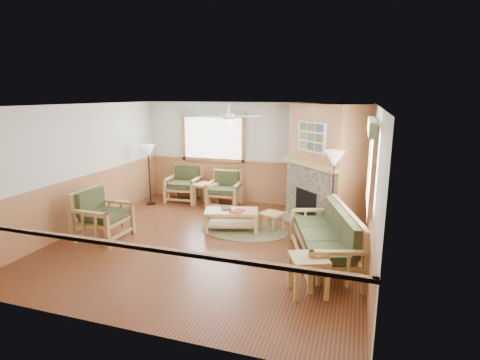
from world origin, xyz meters
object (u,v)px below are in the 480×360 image
(end_table_chairs, at_px, (206,194))
(armchair_back_right, at_px, (224,189))
(armchair_back_left, at_px, (184,184))
(footstool, at_px, (272,221))
(armchair_left, at_px, (103,215))
(floor_lamp_right, at_px, (333,194))
(end_table_sofa, at_px, (308,275))
(sofa, at_px, (323,237))
(coffee_table, at_px, (232,220))
(floor_lamp_left, at_px, (149,175))

(end_table_chairs, bearing_deg, armchair_back_right, 6.23)
(armchair_back_left, distance_m, footstool, 3.19)
(armchair_left, distance_m, floor_lamp_right, 4.69)
(end_table_chairs, relative_size, end_table_sofa, 1.00)
(end_table_chairs, bearing_deg, armchair_left, -110.54)
(end_table_sofa, bearing_deg, armchair_back_right, 125.49)
(armchair_back_left, bearing_deg, end_table_chairs, -18.97)
(sofa, bearing_deg, coffee_table, -134.80)
(floor_lamp_left, bearing_deg, armchair_left, -80.82)
(sofa, bearing_deg, armchair_back_left, -142.52)
(end_table_sofa, height_order, footstool, end_table_sofa)
(footstool, bearing_deg, floor_lamp_right, -4.47)
(armchair_back_right, bearing_deg, coffee_table, -69.39)
(end_table_sofa, distance_m, floor_lamp_right, 2.51)
(coffee_table, height_order, end_table_chairs, end_table_chairs)
(sofa, bearing_deg, footstool, -156.41)
(coffee_table, xyz_separation_m, end_table_sofa, (1.95, -2.16, 0.07))
(armchair_back_right, height_order, armchair_left, armchair_left)
(end_table_chairs, height_order, end_table_sofa, end_table_sofa)
(armchair_back_left, relative_size, armchair_back_right, 1.04)
(end_table_chairs, height_order, footstool, end_table_chairs)
(armchair_left, height_order, floor_lamp_right, floor_lamp_right)
(armchair_back_left, relative_size, end_table_chairs, 1.64)
(sofa, bearing_deg, floor_lamp_right, 161.18)
(end_table_sofa, bearing_deg, coffee_table, 132.01)
(armchair_back_left, xyz_separation_m, floor_lamp_left, (-0.71, -0.57, 0.33))
(floor_lamp_left, bearing_deg, coffee_table, -24.28)
(end_table_sofa, xyz_separation_m, floor_lamp_right, (0.14, 2.43, 0.62))
(armchair_left, distance_m, coffee_table, 2.66)
(end_table_sofa, xyz_separation_m, footstool, (-1.14, 2.53, -0.11))
(floor_lamp_left, bearing_deg, floor_lamp_right, -11.30)
(armchair_back_left, bearing_deg, floor_lamp_left, -145.68)
(floor_lamp_right, bearing_deg, armchair_back_right, 154.16)
(armchair_back_left, distance_m, coffee_table, 2.72)
(armchair_back_right, bearing_deg, end_table_chairs, -178.24)
(armchair_left, bearing_deg, armchair_back_left, -4.85)
(coffee_table, bearing_deg, armchair_back_left, 122.29)
(coffee_table, xyz_separation_m, footstool, (0.80, 0.37, -0.05))
(end_table_chairs, bearing_deg, floor_lamp_right, -21.59)
(footstool, bearing_deg, floor_lamp_left, 166.29)
(end_table_chairs, relative_size, floor_lamp_right, 0.32)
(armchair_back_left, distance_m, armchair_back_right, 1.26)
(end_table_chairs, xyz_separation_m, footstool, (2.08, -1.23, -0.11))
(sofa, height_order, coffee_table, sofa)
(sofa, distance_m, armchair_back_left, 4.98)
(armchair_left, xyz_separation_m, coffee_table, (2.34, 1.24, -0.27))
(coffee_table, bearing_deg, armchair_back_right, 98.99)
(sofa, distance_m, floor_lamp_right, 1.40)
(floor_lamp_left, bearing_deg, footstool, -13.71)
(armchair_left, distance_m, footstool, 3.55)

